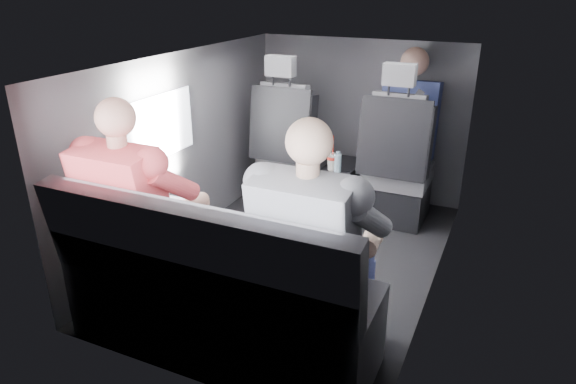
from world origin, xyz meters
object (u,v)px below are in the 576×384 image
at_px(center_console, 342,187).
at_px(rear_bench, 216,300).
at_px(front_seat_right, 396,174).
at_px(water_bottle, 338,162).
at_px(front_seat_left, 290,159).
at_px(passenger_front_right, 409,121).
at_px(soda_cup, 333,161).
at_px(passenger_rear_right, 316,251).
at_px(laptop_white, 155,202).
at_px(passenger_rear_left, 142,213).
at_px(laptop_black, 324,237).

xyz_separation_m(center_console, rear_bench, (-0.00, -1.94, 0.11)).
relative_size(front_seat_right, water_bottle, 7.73).
bearing_deg(front_seat_left, passenger_front_right, 15.82).
relative_size(front_seat_left, passenger_front_right, 1.41).
relative_size(soda_cup, passenger_front_right, 0.31).
bearing_deg(passenger_rear_right, laptop_white, 170.27).
bearing_deg(center_console, rear_bench, -90.00).
bearing_deg(laptop_white, passenger_front_right, 61.89).
xyz_separation_m(front_seat_left, laptop_white, (-0.10, -1.63, 0.24)).
relative_size(front_seat_left, rear_bench, 0.79).
bearing_deg(laptop_white, passenger_rear_left, -72.64).
bearing_deg(front_seat_left, water_bottle, -15.56).
height_order(rear_bench, laptop_black, rear_bench).
bearing_deg(water_bottle, laptop_white, -110.55).
distance_m(water_bottle, passenger_rear_right, 1.75).
xyz_separation_m(soda_cup, passenger_front_right, (0.50, 0.37, 0.29)).
xyz_separation_m(center_console, passenger_front_right, (0.46, 0.22, 0.56)).
bearing_deg(water_bottle, passenger_rear_left, -106.81).
bearing_deg(rear_bench, laptop_black, 31.87).
xyz_separation_m(soda_cup, water_bottle, (0.05, -0.02, 0.00)).
height_order(passenger_rear_right, passenger_front_right, passenger_front_right).
distance_m(laptop_black, passenger_rear_right, 0.20).
relative_size(laptop_white, passenger_rear_right, 0.28).
distance_m(rear_bench, passenger_front_right, 2.25).
relative_size(front_seat_left, laptop_white, 3.47).
bearing_deg(passenger_rear_left, front_seat_left, 88.66).
xyz_separation_m(front_seat_right, laptop_black, (0.01, -1.62, 0.23)).
xyz_separation_m(water_bottle, passenger_front_right, (0.45, 0.39, 0.29)).
distance_m(soda_cup, passenger_front_right, 0.68).
height_order(rear_bench, soda_cup, rear_bench).
bearing_deg(laptop_black, rear_bench, -148.13).
bearing_deg(laptop_white, water_bottle, 69.45).
relative_size(soda_cup, water_bottle, 1.72).
bearing_deg(rear_bench, passenger_rear_right, 10.84).
relative_size(rear_bench, laptop_white, 4.39).
distance_m(front_seat_left, passenger_rear_right, 2.05).
relative_size(front_seat_left, passenger_rear_left, 0.98).
distance_m(rear_bench, water_bottle, 1.78).
height_order(soda_cup, passenger_rear_left, passenger_rear_left).
bearing_deg(passenger_front_right, water_bottle, -139.02).
height_order(water_bottle, passenger_rear_left, passenger_rear_left).
relative_size(front_seat_right, soda_cup, 4.50).
bearing_deg(passenger_rear_right, water_bottle, 105.85).
xyz_separation_m(soda_cup, laptop_white, (-0.51, -1.52, 0.17)).
height_order(passenger_rear_left, passenger_front_right, passenger_front_right).
bearing_deg(rear_bench, passenger_front_right, 77.96).
xyz_separation_m(front_seat_left, water_bottle, (0.46, -0.13, 0.07)).
height_order(laptop_black, passenger_front_right, passenger_front_right).
xyz_separation_m(water_bottle, laptop_black, (0.44, -1.49, 0.15)).
relative_size(soda_cup, passenger_rear_right, 0.22).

